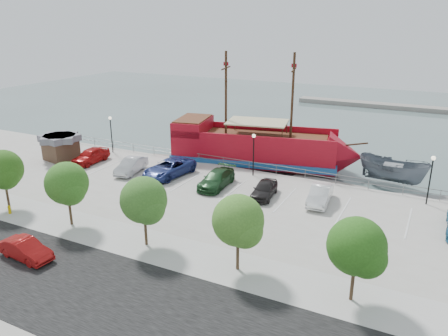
% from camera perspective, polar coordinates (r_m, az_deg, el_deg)
% --- Properties ---
extents(ground, '(160.00, 160.00, 0.00)m').
position_cam_1_polar(ground, '(38.91, -0.01, -5.25)').
color(ground, '#495B59').
extents(street, '(100.00, 8.00, 0.04)m').
position_cam_1_polar(street, '(26.91, -16.16, -15.58)').
color(street, black).
rests_on(street, land_slab).
extents(sidewalk, '(100.00, 4.00, 0.05)m').
position_cam_1_polar(sidewalk, '(30.79, -8.56, -10.27)').
color(sidewalk, '#ACACAB').
rests_on(sidewalk, land_slab).
extents(seawall_railing, '(50.00, 0.06, 1.00)m').
position_cam_1_polar(seawall_railing, '(44.98, 4.47, 0.17)').
color(seawall_railing, slate).
rests_on(seawall_railing, land_slab).
extents(far_shore, '(40.00, 3.00, 0.80)m').
position_cam_1_polar(far_shore, '(88.28, 22.63, 7.32)').
color(far_shore, gray).
rests_on(far_shore, ground).
extents(pirate_ship, '(21.41, 9.65, 13.28)m').
position_cam_1_polar(pirate_ship, '(48.67, 5.79, 2.45)').
color(pirate_ship, '#A00A1A').
rests_on(pirate_ship, ground).
extents(patrol_boat, '(7.64, 4.67, 2.77)m').
position_cam_1_polar(patrol_boat, '(46.60, 21.13, -0.59)').
color(patrol_boat, slate).
rests_on(patrol_boat, ground).
extents(dock_west, '(7.04, 3.64, 0.39)m').
position_cam_1_polar(dock_west, '(52.59, -8.26, 1.29)').
color(dock_west, slate).
rests_on(dock_west, ground).
extents(dock_mid, '(7.77, 3.13, 0.43)m').
position_cam_1_polar(dock_mid, '(44.74, 13.33, -2.19)').
color(dock_mid, gray).
rests_on(dock_mid, ground).
extents(dock_east, '(7.03, 3.77, 0.39)m').
position_cam_1_polar(dock_east, '(43.83, 23.59, -3.80)').
color(dock_east, gray).
rests_on(dock_east, ground).
extents(shed, '(4.00, 4.00, 2.79)m').
position_cam_1_polar(shed, '(51.89, -20.57, 2.66)').
color(shed, '#4F3626').
rests_on(shed, land_slab).
extents(street_sedan, '(4.13, 1.71, 1.33)m').
position_cam_1_polar(street_sedan, '(31.72, -24.48, -9.65)').
color(street_sedan, maroon).
rests_on(street_sedan, street).
extents(fire_hydrant, '(0.26, 0.26, 0.74)m').
position_cam_1_polar(fire_hydrant, '(39.25, -26.22, -4.87)').
color(fire_hydrant, '#D0AA04').
rests_on(fire_hydrant, sidewalk).
extents(lamp_post_left, '(0.36, 0.36, 4.28)m').
position_cam_1_polar(lamp_post_left, '(52.52, -14.56, 5.10)').
color(lamp_post_left, black).
rests_on(lamp_post_left, land_slab).
extents(lamp_post_mid, '(0.36, 0.36, 4.28)m').
position_cam_1_polar(lamp_post_mid, '(43.11, 3.89, 2.72)').
color(lamp_post_mid, black).
rests_on(lamp_post_mid, land_slab).
extents(lamp_post_right, '(0.36, 0.36, 4.28)m').
position_cam_1_polar(lamp_post_right, '(40.03, 25.46, -0.41)').
color(lamp_post_right, black).
rests_on(lamp_post_right, land_slab).
extents(tree_b, '(3.30, 3.20, 5.00)m').
position_cam_1_polar(tree_b, '(39.42, -26.85, -0.35)').
color(tree_b, '#473321').
rests_on(tree_b, sidewalk).
extents(tree_c, '(3.30, 3.20, 5.00)m').
position_cam_1_polar(tree_c, '(34.22, -19.75, -2.11)').
color(tree_c, '#473321').
rests_on(tree_c, sidewalk).
extents(tree_d, '(3.30, 3.20, 5.00)m').
position_cam_1_polar(tree_d, '(29.77, -10.30, -4.39)').
color(tree_d, '#473321').
rests_on(tree_d, sidewalk).
extents(tree_e, '(3.30, 3.20, 5.00)m').
position_cam_1_polar(tree_e, '(26.45, 2.06, -7.17)').
color(tree_e, '#473321').
rests_on(tree_e, sidewalk).
extents(tree_f, '(3.30, 3.20, 5.00)m').
position_cam_1_polar(tree_f, '(24.71, 17.20, -10.07)').
color(tree_f, '#473321').
rests_on(tree_f, sidewalk).
extents(parked_car_a, '(2.13, 4.88, 1.64)m').
position_cam_1_polar(parked_car_a, '(49.69, -17.02, 1.56)').
color(parked_car_a, '#A2100F').
rests_on(parked_car_a, land_slab).
extents(parked_car_b, '(2.32, 4.79, 1.51)m').
position_cam_1_polar(parked_car_b, '(45.45, -12.04, 0.31)').
color(parked_car_b, '#B6B7BC').
rests_on(parked_car_b, land_slab).
extents(parked_car_c, '(3.53, 6.31, 1.67)m').
position_cam_1_polar(parked_car_c, '(43.84, -7.16, -0.00)').
color(parked_car_c, navy).
rests_on(parked_car_c, land_slab).
extents(parked_car_d, '(2.38, 5.33, 1.52)m').
position_cam_1_polar(parked_car_d, '(40.75, -0.98, -1.44)').
color(parked_car_d, '#1B4320').
rests_on(parked_car_d, land_slab).
extents(parked_car_e, '(2.16, 4.41, 1.45)m').
position_cam_1_polar(parked_car_e, '(38.61, 5.29, -2.75)').
color(parked_car_e, black).
rests_on(parked_car_e, land_slab).
extents(parked_car_f, '(1.99, 4.74, 1.52)m').
position_cam_1_polar(parked_car_f, '(38.02, 12.43, -3.43)').
color(parked_car_f, white).
rests_on(parked_car_f, land_slab).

